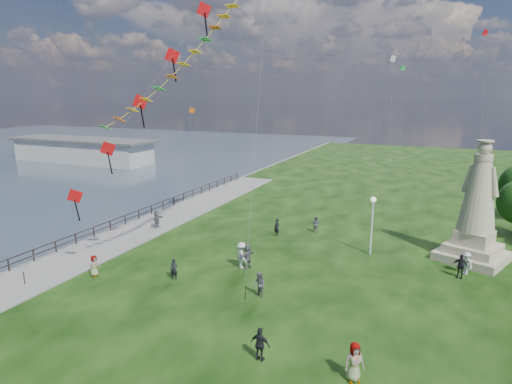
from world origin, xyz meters
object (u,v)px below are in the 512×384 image
at_px(person_2, 242,255).
at_px(person_11, 247,256).
at_px(person_9, 460,266).
at_px(person_6, 277,227).
at_px(person_0, 174,269).
at_px(lamppost, 373,213).
at_px(statue, 477,216).
at_px(person_8, 466,263).
at_px(person_5, 157,220).
at_px(person_7, 316,224).
at_px(person_3, 260,344).
at_px(person_4, 354,362).
at_px(person_10, 94,266).
at_px(person_1, 259,285).
at_px(pier_pavilion, 82,150).

distance_m(person_2, person_11, 0.39).
bearing_deg(person_9, person_6, -179.42).
bearing_deg(person_0, lamppost, 28.23).
bearing_deg(person_0, statue, 19.43).
relative_size(statue, person_8, 5.58).
xyz_separation_m(person_5, person_11, (11.46, -4.96, 0.11)).
bearing_deg(person_7, person_3, 104.92).
height_order(statue, person_5, statue).
xyz_separation_m(lamppost, person_3, (-2.46, -15.94, -2.48)).
xyz_separation_m(person_0, person_5, (-7.84, 8.74, 0.05)).
bearing_deg(person_5, person_11, -115.81).
bearing_deg(lamppost, person_7, 146.13).
relative_size(lamppost, person_8, 2.85).
height_order(person_0, person_4, person_4).
distance_m(person_10, person_11, 10.48).
relative_size(person_5, person_11, 0.88).
distance_m(lamppost, person_1, 11.53).
bearing_deg(person_1, lamppost, 95.55).
bearing_deg(lamppost, person_9, -17.66).
bearing_deg(person_8, pier_pavilion, -160.80).
xyz_separation_m(person_1, person_2, (-2.94, 3.63, 0.16)).
relative_size(lamppost, person_3, 2.75).
relative_size(pier_pavilion, person_0, 19.97).
bearing_deg(person_10, person_2, -47.30).
distance_m(statue, lamppost, 7.43).
height_order(person_0, person_10, person_0).
bearing_deg(person_7, person_4, 116.90).
distance_m(lamppost, person_5, 19.27).
height_order(pier_pavilion, person_6, pier_pavilion).
distance_m(person_0, person_1, 6.19).
bearing_deg(person_2, lamppost, -99.69).
distance_m(statue, person_11, 17.10).
distance_m(person_3, person_6, 18.04).
height_order(person_0, person_11, person_11).
height_order(person_6, person_10, person_6).
bearing_deg(person_11, person_10, -42.37).
bearing_deg(lamppost, person_3, -98.76).
bearing_deg(person_7, pier_pavilion, -18.75).
height_order(person_3, person_4, person_4).
xyz_separation_m(person_0, person_9, (17.48, 8.10, 0.09)).
distance_m(person_7, person_11, 10.20).
distance_m(pier_pavilion, person_11, 61.30).
distance_m(lamppost, person_9, 7.02).
xyz_separation_m(lamppost, person_2, (-7.97, -6.44, -2.35)).
distance_m(pier_pavilion, person_2, 61.06).
bearing_deg(person_1, person_2, 161.06).
relative_size(person_6, person_8, 0.97).
bearing_deg(person_2, person_7, -62.77).
bearing_deg(person_4, pier_pavilion, 110.44).
height_order(person_2, person_6, person_2).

